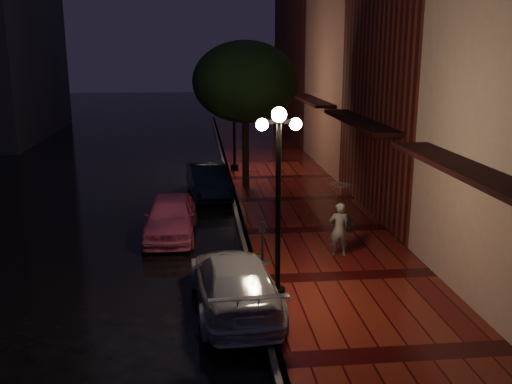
# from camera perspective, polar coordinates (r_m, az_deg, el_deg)

# --- Properties ---
(ground) EXTENTS (120.00, 120.00, 0.00)m
(ground) POSITION_cam_1_polar(r_m,az_deg,el_deg) (17.62, -1.29, -4.44)
(ground) COLOR black
(ground) RESTS_ON ground
(sidewalk) EXTENTS (4.50, 60.00, 0.15)m
(sidewalk) POSITION_cam_1_polar(r_m,az_deg,el_deg) (17.90, 5.92, -3.95)
(sidewalk) COLOR #4A0D0D
(sidewalk) RESTS_ON ground
(curb) EXTENTS (0.25, 60.00, 0.15)m
(curb) POSITION_cam_1_polar(r_m,az_deg,el_deg) (17.59, -1.29, -4.21)
(curb) COLOR #595451
(curb) RESTS_ON ground
(storefront_mid) EXTENTS (5.00, 8.00, 11.00)m
(storefront_mid) POSITION_cam_1_polar(r_m,az_deg,el_deg) (20.42, 18.65, 13.11)
(storefront_mid) COLOR #511914
(storefront_mid) RESTS_ON ground
(storefront_far) EXTENTS (5.00, 8.00, 9.00)m
(storefront_far) POSITION_cam_1_polar(r_m,az_deg,el_deg) (27.94, 11.65, 11.60)
(storefront_far) COLOR #8C5951
(storefront_far) RESTS_ON ground
(storefront_extra) EXTENTS (5.00, 12.00, 10.00)m
(storefront_extra) POSITION_cam_1_polar(r_m,az_deg,el_deg) (37.58, 7.04, 13.13)
(storefront_extra) COLOR #511914
(storefront_extra) RESTS_ON ground
(streetlamp_near) EXTENTS (0.96, 0.36, 4.31)m
(streetlamp_near) POSITION_cam_1_polar(r_m,az_deg,el_deg) (12.14, 2.24, -0.26)
(streetlamp_near) COLOR black
(streetlamp_near) RESTS_ON sidewalk
(streetlamp_far) EXTENTS (0.96, 0.36, 4.31)m
(streetlamp_far) POSITION_cam_1_polar(r_m,az_deg,el_deg) (25.87, -2.20, 7.46)
(streetlamp_far) COLOR black
(streetlamp_far) RESTS_ON sidewalk
(street_tree) EXTENTS (4.16, 4.16, 5.80)m
(street_tree) POSITION_cam_1_polar(r_m,az_deg,el_deg) (22.75, -1.06, 10.71)
(street_tree) COLOR black
(street_tree) RESTS_ON sidewalk
(pink_car) EXTENTS (1.64, 3.82, 1.29)m
(pink_car) POSITION_cam_1_polar(r_m,az_deg,el_deg) (17.59, -8.56, -2.43)
(pink_car) COLOR #DF5B8B
(pink_car) RESTS_ON ground
(navy_car) EXTENTS (1.81, 4.03, 1.28)m
(navy_car) POSITION_cam_1_polar(r_m,az_deg,el_deg) (22.22, -4.81, 1.18)
(navy_car) COLOR black
(navy_car) RESTS_ON ground
(silver_car) EXTENTS (2.05, 4.48, 1.27)m
(silver_car) POSITION_cam_1_polar(r_m,az_deg,el_deg) (12.69, -2.15, -8.99)
(silver_car) COLOR #B1B1B9
(silver_car) RESTS_ON ground
(woman_with_umbrella) EXTENTS (0.86, 0.87, 2.06)m
(woman_with_umbrella) POSITION_cam_1_polar(r_m,az_deg,el_deg) (15.40, 8.41, -1.46)
(woman_with_umbrella) COLOR silver
(woman_with_umbrella) RESTS_ON sidewalk
(parking_meter) EXTENTS (0.14, 0.11, 1.48)m
(parking_meter) POSITION_cam_1_polar(r_m,az_deg,el_deg) (13.69, 0.65, -5.35)
(parking_meter) COLOR black
(parking_meter) RESTS_ON sidewalk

